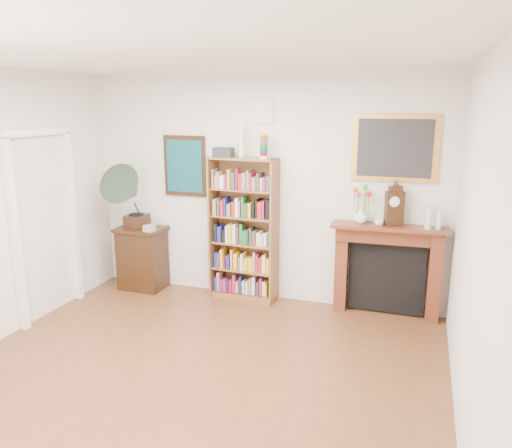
{
  "coord_description": "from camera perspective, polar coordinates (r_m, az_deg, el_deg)",
  "views": [
    {
      "loc": [
        1.86,
        -3.32,
        2.43
      ],
      "look_at": [
        0.21,
        1.6,
        1.18
      ],
      "focal_mm": 35.0,
      "sensor_mm": 36.0,
      "label": 1
    }
  ],
  "objects": [
    {
      "name": "mantel_clock",
      "position": [
        5.79,
        15.54,
        1.93
      ],
      "size": [
        0.22,
        0.18,
        0.46
      ],
      "rotation": [
        0.0,
        0.0,
        0.42
      ],
      "color": "black",
      "rests_on": "fireplace"
    },
    {
      "name": "teal_poster",
      "position": [
        6.53,
        -8.13,
        6.57
      ],
      "size": [
        0.58,
        0.04,
        0.78
      ],
      "color": "black",
      "rests_on": "back_wall"
    },
    {
      "name": "flower_vase",
      "position": [
        5.86,
        11.88,
        0.95
      ],
      "size": [
        0.2,
        0.2,
        0.18
      ],
      "primitive_type": "imported",
      "rotation": [
        0.0,
        0.0,
        0.23
      ],
      "color": "white",
      "rests_on": "fireplace"
    },
    {
      "name": "gilt_painting",
      "position": [
        5.82,
        15.58,
        8.34
      ],
      "size": [
        0.95,
        0.04,
        0.75
      ],
      "color": "#C48932",
      "rests_on": "back_wall"
    },
    {
      "name": "small_picture",
      "position": [
        6.09,
        0.75,
        12.81
      ],
      "size": [
        0.26,
        0.04,
        0.3
      ],
      "color": "white",
      "rests_on": "back_wall"
    },
    {
      "name": "gramophone",
      "position": [
        6.59,
        -14.34,
        3.54
      ],
      "size": [
        0.55,
        0.68,
        0.87
      ],
      "rotation": [
        0.0,
        0.0,
        0.04
      ],
      "color": "black",
      "rests_on": "side_cabinet"
    },
    {
      "name": "side_cabinet",
      "position": [
        6.87,
        -12.84,
        -3.81
      ],
      "size": [
        0.62,
        0.46,
        0.84
      ],
      "primitive_type": "cube",
      "rotation": [
        0.0,
        0.0,
        -0.01
      ],
      "color": "black",
      "rests_on": "floor"
    },
    {
      "name": "teacup",
      "position": [
        5.78,
        13.89,
        0.16
      ],
      "size": [
        0.1,
        0.1,
        0.08
      ],
      "primitive_type": "imported",
      "rotation": [
        0.0,
        0.0,
        0.04
      ],
      "color": "silver",
      "rests_on": "fireplace"
    },
    {
      "name": "bookshelf",
      "position": [
        6.18,
        -1.46,
        0.24
      ],
      "size": [
        0.85,
        0.35,
        2.07
      ],
      "rotation": [
        0.0,
        0.0,
        -0.07
      ],
      "color": "brown",
      "rests_on": "floor"
    },
    {
      "name": "fireplace",
      "position": [
        6.0,
        14.78,
        -4.27
      ],
      "size": [
        1.31,
        0.37,
        1.09
      ],
      "rotation": [
        0.0,
        0.0,
        0.05
      ],
      "color": "#552A13",
      "rests_on": "floor"
    },
    {
      "name": "bottle_right",
      "position": [
        5.82,
        20.17,
        0.43
      ],
      "size": [
        0.06,
        0.06,
        0.2
      ],
      "primitive_type": "cylinder",
      "color": "silver",
      "rests_on": "fireplace"
    },
    {
      "name": "bottle_left",
      "position": [
        5.78,
        19.11,
        0.64
      ],
      "size": [
        0.07,
        0.07,
        0.24
      ],
      "primitive_type": "cylinder",
      "color": "silver",
      "rests_on": "fireplace"
    },
    {
      "name": "door_casing",
      "position": [
        6.19,
        -23.02,
        1.58
      ],
      "size": [
        0.08,
        1.02,
        2.17
      ],
      "color": "white",
      "rests_on": "left_wall"
    },
    {
      "name": "room",
      "position": [
        3.94,
        -10.37,
        -1.86
      ],
      "size": [
        4.51,
        5.01,
        2.81
      ],
      "color": "#553319",
      "rests_on": "ground"
    },
    {
      "name": "cd_stack",
      "position": [
        6.53,
        -12.11,
        -0.48
      ],
      "size": [
        0.14,
        0.14,
        0.08
      ],
      "primitive_type": "cube",
      "rotation": [
        0.0,
        0.0,
        -0.2
      ],
      "color": "silver",
      "rests_on": "side_cabinet"
    }
  ]
}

